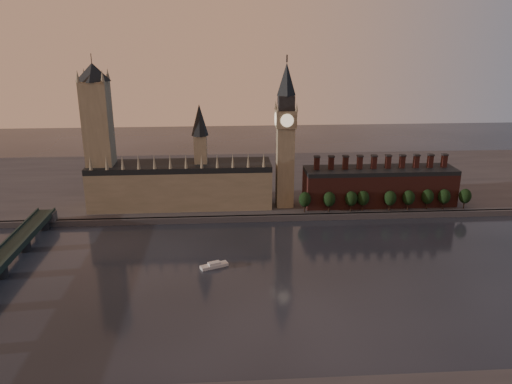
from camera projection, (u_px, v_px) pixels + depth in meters
ground at (290, 283)px, 262.58m from camera, size 900.00×900.00×0.00m
north_bank at (263, 181)px, 430.76m from camera, size 900.00×182.00×4.00m
palace_of_westminster at (182, 182)px, 360.71m from camera, size 130.00×30.30×74.00m
victoria_tower at (99, 132)px, 345.61m from camera, size 24.00×24.00×108.00m
big_ben at (286, 135)px, 349.79m from camera, size 15.00×15.00×107.00m
chimney_block at (379, 186)px, 366.37m from camera, size 110.00×25.00×37.00m
embankment_tree_0 at (305, 199)px, 350.01m from camera, size 8.60×8.60×14.88m
embankment_tree_1 at (329, 199)px, 350.35m from camera, size 8.60×8.60×14.88m
embankment_tree_2 at (351, 199)px, 351.56m from camera, size 8.60×8.60×14.88m
embankment_tree_3 at (363, 198)px, 352.61m from camera, size 8.60×8.60×14.88m
embankment_tree_4 at (390, 198)px, 352.50m from camera, size 8.60×8.60×14.88m
embankment_tree_5 at (409, 198)px, 353.61m from camera, size 8.60×8.60×14.88m
embankment_tree_6 at (428, 197)px, 355.71m from camera, size 8.60×8.60×14.88m
embankment_tree_7 at (444, 197)px, 355.94m from camera, size 8.60×8.60×14.88m
embankment_tree_8 at (465, 196)px, 356.84m from camera, size 8.60×8.60×14.88m
river_boat at (214, 265)px, 279.70m from camera, size 16.24×10.29×3.15m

